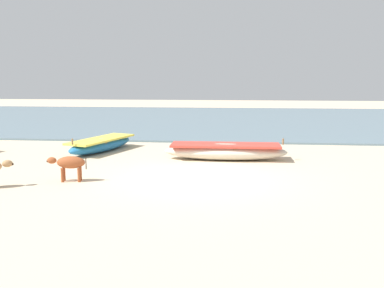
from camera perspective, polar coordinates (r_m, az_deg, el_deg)
ground at (r=11.81m, az=0.51°, el=-4.44°), size 80.00×80.00×0.00m
sea_water at (r=27.78m, az=3.60°, el=3.27°), size 60.00×20.00×0.08m
fishing_boat_1 at (r=16.26m, az=-11.84°, el=-0.03°), size 2.01×3.63×0.68m
fishing_boat_3 at (r=14.34m, az=4.41°, el=-0.93°), size 4.07×1.11×0.73m
calf_near_rust at (r=11.73m, az=-15.81°, el=-2.46°), size 1.03×0.38×0.67m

